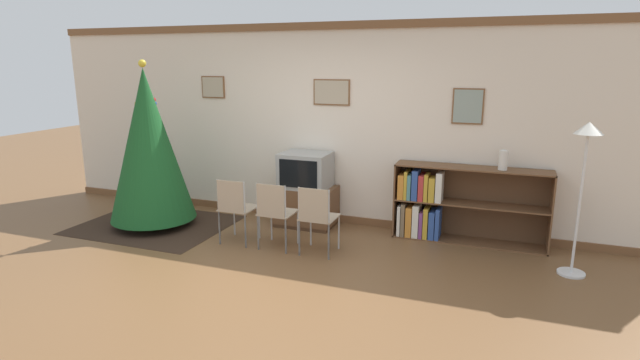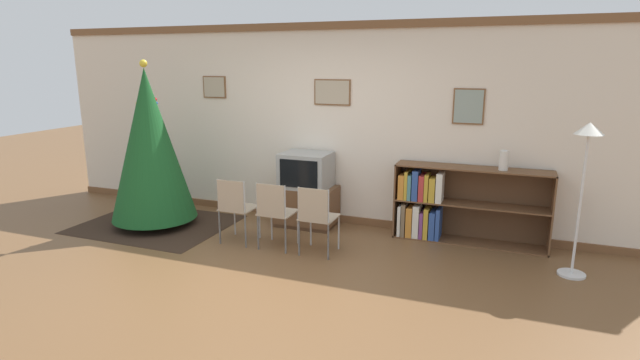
# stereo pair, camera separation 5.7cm
# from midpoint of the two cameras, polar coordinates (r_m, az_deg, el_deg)

# --- Properties ---
(ground_plane) EXTENTS (24.00, 24.00, 0.00)m
(ground_plane) POSITION_cam_midpoint_polar(r_m,az_deg,el_deg) (5.29, -7.06, -11.26)
(ground_plane) COLOR brown
(wall_back) EXTENTS (8.88, 0.11, 2.70)m
(wall_back) POSITION_cam_midpoint_polar(r_m,az_deg,el_deg) (6.83, 1.02, 6.30)
(wall_back) COLOR silver
(wall_back) RESTS_ON ground_plane
(area_rug) EXTENTS (1.99, 1.58, 0.01)m
(area_rug) POSITION_cam_midpoint_polar(r_m,az_deg,el_deg) (7.27, -18.54, -4.87)
(area_rug) COLOR #332319
(area_rug) RESTS_ON ground_plane
(christmas_tree) EXTENTS (1.13, 1.13, 2.21)m
(christmas_tree) POSITION_cam_midpoint_polar(r_m,az_deg,el_deg) (7.02, -19.21, 3.75)
(christmas_tree) COLOR maroon
(christmas_tree) RESTS_ON area_rug
(tv_console) EXTENTS (0.80, 0.53, 0.54)m
(tv_console) POSITION_cam_midpoint_polar(r_m,az_deg,el_deg) (6.83, -1.87, -2.98)
(tv_console) COLOR #4C311E
(tv_console) RESTS_ON ground_plane
(television) EXTENTS (0.65, 0.52, 0.47)m
(television) POSITION_cam_midpoint_polar(r_m,az_deg,el_deg) (6.71, -1.91, 1.14)
(television) COLOR #9E9E99
(television) RESTS_ON tv_console
(folding_chair_left) EXTENTS (0.40, 0.40, 0.82)m
(folding_chair_left) POSITION_cam_midpoint_polar(r_m,az_deg,el_deg) (6.17, -9.92, -3.03)
(folding_chair_left) COLOR tan
(folding_chair_left) RESTS_ON ground_plane
(folding_chair_center) EXTENTS (0.40, 0.40, 0.82)m
(folding_chair_center) POSITION_cam_midpoint_polar(r_m,az_deg,el_deg) (5.93, -5.48, -3.57)
(folding_chair_center) COLOR tan
(folding_chair_center) RESTS_ON ground_plane
(folding_chair_right) EXTENTS (0.40, 0.40, 0.82)m
(folding_chair_right) POSITION_cam_midpoint_polar(r_m,az_deg,el_deg) (5.72, -0.67, -4.13)
(folding_chair_right) COLOR tan
(folding_chair_right) RESTS_ON ground_plane
(bookshelf) EXTENTS (1.84, 0.36, 0.95)m
(bookshelf) POSITION_cam_midpoint_polar(r_m,az_deg,el_deg) (6.43, 13.48, -2.75)
(bookshelf) COLOR brown
(bookshelf) RESTS_ON ground_plane
(vase) EXTENTS (0.11, 0.11, 0.24)m
(vase) POSITION_cam_midpoint_polar(r_m,az_deg,el_deg) (6.23, 19.97, 2.20)
(vase) COLOR silver
(vase) RESTS_ON bookshelf
(standing_lamp) EXTENTS (0.28, 0.28, 1.62)m
(standing_lamp) POSITION_cam_midpoint_polar(r_m,az_deg,el_deg) (5.65, 27.79, 2.11)
(standing_lamp) COLOR silver
(standing_lamp) RESTS_ON ground_plane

